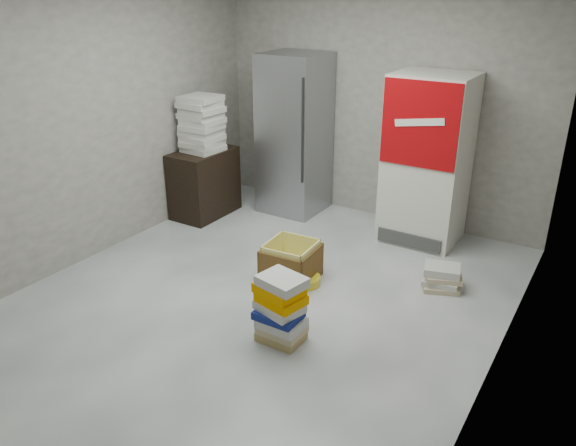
# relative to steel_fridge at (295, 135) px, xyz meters

# --- Properties ---
(ground) EXTENTS (5.00, 5.00, 0.00)m
(ground) POSITION_rel_steel_fridge_xyz_m (0.90, -2.13, -0.95)
(ground) COLOR silver
(ground) RESTS_ON ground
(room_shell) EXTENTS (4.04, 5.04, 2.82)m
(room_shell) POSITION_rel_steel_fridge_xyz_m (0.90, -2.13, 0.85)
(room_shell) COLOR #A59E95
(room_shell) RESTS_ON ground
(steel_fridge) EXTENTS (0.70, 0.72, 1.90)m
(steel_fridge) POSITION_rel_steel_fridge_xyz_m (0.00, 0.00, 0.00)
(steel_fridge) COLOR #929599
(steel_fridge) RESTS_ON ground
(coke_cooler) EXTENTS (0.80, 0.73, 1.80)m
(coke_cooler) POSITION_rel_steel_fridge_xyz_m (1.65, -0.01, -0.05)
(coke_cooler) COLOR silver
(coke_cooler) RESTS_ON ground
(wood_shelf) EXTENTS (0.50, 0.80, 0.80)m
(wood_shelf) POSITION_rel_steel_fridge_xyz_m (-0.83, -0.73, -0.55)
(wood_shelf) COLOR black
(wood_shelf) RESTS_ON ground
(supply_box_stack) EXTENTS (0.45, 0.44, 0.65)m
(supply_box_stack) POSITION_rel_steel_fridge_xyz_m (-0.82, -0.73, 0.17)
(supply_box_stack) COLOR silver
(supply_box_stack) RESTS_ON wood_shelf
(phonebook_stack_main) EXTENTS (0.42, 0.35, 0.58)m
(phonebook_stack_main) POSITION_rel_steel_fridge_xyz_m (1.39, -2.49, -0.66)
(phonebook_stack_main) COLOR tan
(phonebook_stack_main) RESTS_ON ground
(phonebook_stack_side) EXTENTS (0.41, 0.38, 0.22)m
(phonebook_stack_side) POSITION_rel_steel_fridge_xyz_m (2.21, -0.99, -0.84)
(phonebook_stack_side) COLOR tan
(phonebook_stack_side) RESTS_ON ground
(cardboard_box) EXTENTS (0.50, 0.50, 0.38)m
(cardboard_box) POSITION_rel_steel_fridge_xyz_m (0.93, -1.58, -0.79)
(cardboard_box) COLOR yellow
(cardboard_box) RESTS_ON ground
(bucket_lid) EXTENTS (0.40, 0.40, 0.08)m
(bucket_lid) POSITION_rel_steel_fridge_xyz_m (1.09, -1.60, -0.91)
(bucket_lid) COLOR gold
(bucket_lid) RESTS_ON ground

